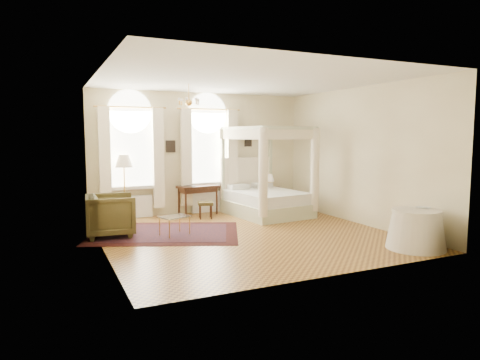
% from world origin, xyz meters
% --- Properties ---
extents(ground, '(6.00, 6.00, 0.00)m').
position_xyz_m(ground, '(0.00, 0.00, 0.00)').
color(ground, '#A87730').
rests_on(ground, ground).
extents(room_walls, '(6.00, 6.00, 6.00)m').
position_xyz_m(room_walls, '(0.00, 0.00, 1.98)').
color(room_walls, '#FFF0C2').
rests_on(room_walls, ground).
extents(window_left, '(1.62, 0.27, 3.29)m').
position_xyz_m(window_left, '(-1.90, 2.87, 1.49)').
color(window_left, white).
rests_on(window_left, room_walls).
extents(window_right, '(1.62, 0.27, 3.29)m').
position_xyz_m(window_right, '(0.20, 2.87, 1.49)').
color(window_right, white).
rests_on(window_right, room_walls).
extents(chandelier, '(0.51, 0.45, 0.50)m').
position_xyz_m(chandelier, '(-0.90, 1.20, 2.91)').
color(chandelier, gold).
rests_on(chandelier, room_walls).
extents(wall_pictures, '(2.54, 0.03, 0.39)m').
position_xyz_m(wall_pictures, '(0.09, 2.97, 1.89)').
color(wall_pictures, black).
rests_on(wall_pictures, room_walls).
extents(canopy_bed, '(2.01, 2.37, 2.37)m').
position_xyz_m(canopy_bed, '(1.47, 1.83, 0.54)').
color(canopy_bed, beige).
rests_on(canopy_bed, ground).
extents(nightstand, '(0.54, 0.52, 0.63)m').
position_xyz_m(nightstand, '(2.14, 2.70, 0.31)').
color(nightstand, '#371B0F').
rests_on(nightstand, ground).
extents(nightstand_lamp, '(0.26, 0.26, 0.39)m').
position_xyz_m(nightstand_lamp, '(2.03, 2.73, 0.88)').
color(nightstand_lamp, gold).
rests_on(nightstand_lamp, nightstand).
extents(writing_desk, '(1.13, 0.69, 0.79)m').
position_xyz_m(writing_desk, '(-0.19, 2.70, 0.68)').
color(writing_desk, '#371B0F').
rests_on(writing_desk, ground).
extents(laptop, '(0.34, 0.23, 0.03)m').
position_xyz_m(laptop, '(-0.46, 2.62, 0.81)').
color(laptop, black).
rests_on(laptop, writing_desk).
extents(stool, '(0.46, 0.46, 0.43)m').
position_xyz_m(stool, '(-0.19, 2.10, 0.36)').
color(stool, '#3F351B').
rests_on(stool, ground).
extents(armchair, '(1.08, 1.05, 0.91)m').
position_xyz_m(armchair, '(-2.70, 1.10, 0.45)').
color(armchair, '#443B1D').
rests_on(armchair, ground).
extents(coffee_table, '(0.73, 0.62, 0.42)m').
position_xyz_m(coffee_table, '(-1.45, 0.59, 0.38)').
color(coffee_table, silver).
rests_on(coffee_table, ground).
extents(floor_lamp, '(0.43, 0.43, 1.66)m').
position_xyz_m(floor_lamp, '(-2.13, 2.70, 1.42)').
color(floor_lamp, gold).
rests_on(floor_lamp, ground).
extents(oriental_rug, '(3.77, 3.31, 0.01)m').
position_xyz_m(oriental_rug, '(-1.57, 0.87, 0.01)').
color(oriental_rug, '#3A0E0E').
rests_on(oriental_rug, ground).
extents(side_table, '(1.10, 1.10, 0.75)m').
position_xyz_m(side_table, '(2.41, -2.36, 0.37)').
color(side_table, white).
rests_on(side_table, ground).
extents(book, '(0.28, 0.30, 0.02)m').
position_xyz_m(book, '(2.59, -2.33, 0.76)').
color(book, black).
rests_on(book, side_table).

